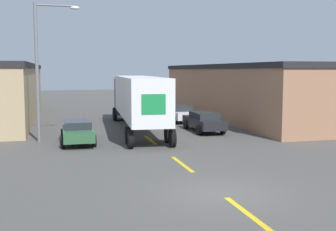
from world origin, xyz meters
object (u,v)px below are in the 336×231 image
object	(u,v)px
street_lamp	(42,62)
parked_car_right_mid	(204,121)
parked_car_right_far	(180,113)
parked_car_left_far	(78,131)
semi_truck	(137,97)

from	to	relation	value
street_lamp	parked_car_right_mid	bearing A→B (deg)	7.69
parked_car_right_far	street_lamp	distance (m)	13.72
parked_car_left_far	parked_car_right_far	bearing A→B (deg)	44.43
semi_truck	parked_car_right_mid	distance (m)	5.08
parked_car_right_mid	street_lamp	distance (m)	11.58
semi_truck	parked_car_right_far	distance (m)	6.30
semi_truck	parked_car_right_far	xyz separation A→B (m)	(4.43, 4.17, -1.63)
parked_car_right_far	parked_car_right_mid	xyz separation A→B (m)	(0.00, -6.05, 0.00)
parked_car_left_far	parked_car_right_mid	distance (m)	9.19
parked_car_right_far	street_lamp	size ratio (longest dim) A/B	0.58
semi_truck	street_lamp	distance (m)	7.53
parked_car_left_far	parked_car_right_far	xyz separation A→B (m)	(8.82, 8.64, 0.00)
semi_truck	street_lamp	size ratio (longest dim) A/B	1.92
parked_car_right_mid	street_lamp	size ratio (longest dim) A/B	0.58
parked_car_right_far	semi_truck	bearing A→B (deg)	-136.72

